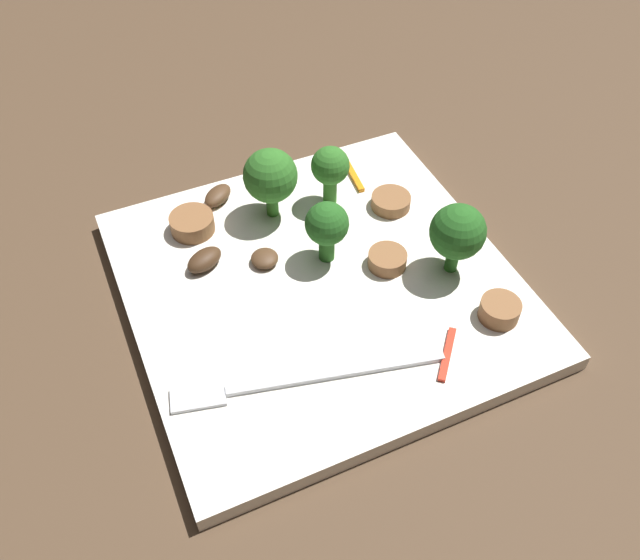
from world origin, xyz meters
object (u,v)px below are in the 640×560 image
(broccoli_floret_2, at_px, (330,168))
(broccoli_floret_3, at_px, (327,226))
(pepper_strip_0, at_px, (447,354))
(broccoli_floret_1, at_px, (458,233))
(sausage_slice_2, at_px, (387,260))
(sausage_slice_1, at_px, (500,310))
(sausage_slice_0, at_px, (391,202))
(pepper_strip_2, at_px, (351,172))
(mushroom_2, at_px, (204,260))
(sausage_slice_3, at_px, (192,223))
(mushroom_1, at_px, (265,258))
(mushroom_0, at_px, (218,196))
(plate, at_px, (320,286))
(fork, at_px, (289,382))
(broccoli_floret_0, at_px, (270,177))

(broccoli_floret_2, xyz_separation_m, broccoli_floret_3, (0.03, 0.06, -0.00))
(pepper_strip_0, bearing_deg, broccoli_floret_1, -122.92)
(sausage_slice_2, bearing_deg, sausage_slice_1, 122.37)
(sausage_slice_0, height_order, pepper_strip_2, sausage_slice_0)
(broccoli_floret_2, height_order, sausage_slice_0, broccoli_floret_2)
(sausage_slice_2, height_order, mushroom_2, mushroom_2)
(sausage_slice_3, distance_m, mushroom_1, 0.07)
(sausage_slice_0, relative_size, sausage_slice_2, 1.10)
(sausage_slice_3, xyz_separation_m, mushroom_1, (-0.04, 0.06, -0.00))
(sausage_slice_3, xyz_separation_m, mushroom_0, (-0.03, -0.02, -0.00))
(plate, bearing_deg, sausage_slice_1, 140.57)
(mushroom_0, bearing_deg, broccoli_floret_1, 133.17)
(fork, bearing_deg, broccoli_floret_3, -113.63)
(sausage_slice_0, distance_m, mushroom_0, 0.14)
(fork, relative_size, broccoli_floret_2, 3.43)
(mushroom_0, xyz_separation_m, mushroom_1, (-0.01, 0.08, -0.00))
(mushroom_2, bearing_deg, sausage_slice_3, -94.23)
(fork, distance_m, mushroom_1, 0.11)
(broccoli_floret_0, relative_size, mushroom_0, 2.10)
(broccoli_floret_1, bearing_deg, pepper_strip_0, 57.08)
(broccoli_floret_1, xyz_separation_m, mushroom_2, (0.17, -0.08, -0.03))
(mushroom_2, bearing_deg, sausage_slice_1, 142.86)
(sausage_slice_3, bearing_deg, sausage_slice_0, 165.79)
(broccoli_floret_1, relative_size, mushroom_2, 1.97)
(broccoli_floret_3, distance_m, sausage_slice_1, 0.14)
(sausage_slice_2, height_order, sausage_slice_3, sausage_slice_3)
(sausage_slice_0, bearing_deg, plate, 30.36)
(sausage_slice_2, bearing_deg, broccoli_floret_0, -56.94)
(broccoli_floret_0, relative_size, sausage_slice_1, 2.12)
(broccoli_floret_0, relative_size, pepper_strip_2, 1.15)
(broccoli_floret_0, xyz_separation_m, sausage_slice_0, (-0.09, 0.03, -0.03))
(sausage_slice_0, height_order, sausage_slice_2, sausage_slice_2)
(broccoli_floret_2, relative_size, sausage_slice_1, 1.83)
(broccoli_floret_0, height_order, mushroom_2, broccoli_floret_0)
(plate, distance_m, broccoli_floret_2, 0.10)
(fork, relative_size, sausage_slice_1, 6.29)
(fork, bearing_deg, sausage_slice_3, -71.85)
(sausage_slice_1, xyz_separation_m, pepper_strip_2, (0.03, -0.18, -0.01))
(sausage_slice_1, bearing_deg, broccoli_floret_1, -83.19)
(sausage_slice_0, relative_size, pepper_strip_2, 0.61)
(plate, relative_size, pepper_strip_0, 6.23)
(fork, bearing_deg, mushroom_1, -89.81)
(sausage_slice_0, distance_m, pepper_strip_2, 0.05)
(mushroom_1, bearing_deg, sausage_slice_0, -171.82)
(fork, xyz_separation_m, pepper_strip_0, (-0.10, 0.02, -0.00))
(fork, xyz_separation_m, broccoli_floret_1, (-0.15, -0.04, 0.04))
(broccoli_floret_2, distance_m, mushroom_1, 0.09)
(fork, xyz_separation_m, sausage_slice_1, (-0.15, 0.01, 0.01))
(broccoli_floret_0, distance_m, pepper_strip_0, 0.19)
(pepper_strip_2, bearing_deg, sausage_slice_2, 78.18)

